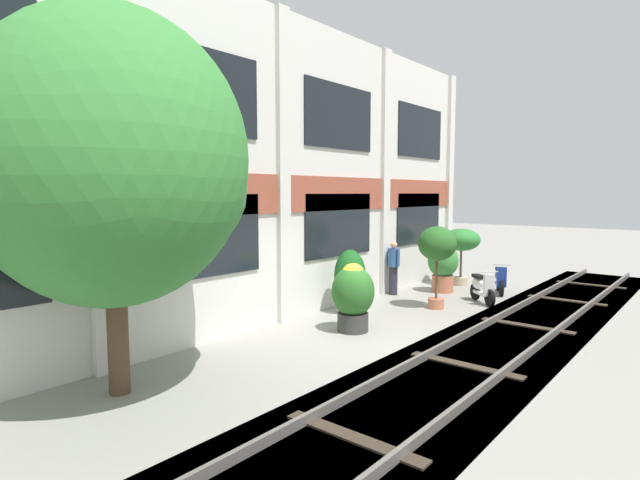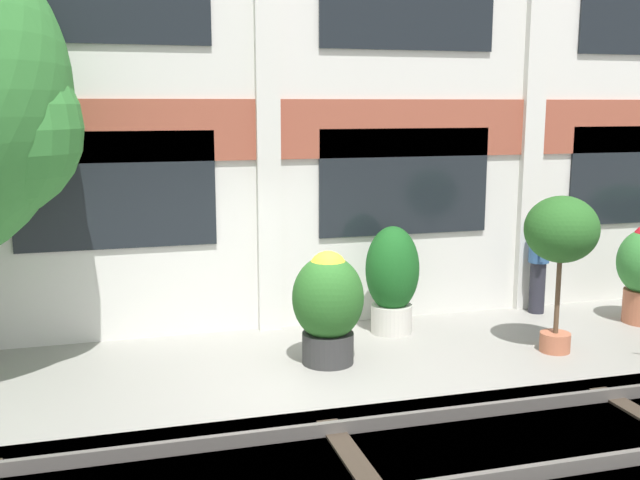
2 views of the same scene
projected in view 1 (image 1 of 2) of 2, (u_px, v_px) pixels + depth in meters
ground_plane at (366, 341)px, 10.56m from camera, size 80.00×80.00×0.00m
apartment_facade at (274, 169)px, 11.91m from camera, size 18.27×0.64×7.38m
rail_tracks at (468, 371)px, 9.14m from camera, size 25.91×2.80×0.43m
broadleaf_tree at (111, 166)px, 7.49m from camera, size 4.31×4.10×5.87m
potted_plant_stone_basin at (443, 264)px, 15.69m from camera, size 0.95×0.95×1.61m
potted_plant_low_pan at (461, 242)px, 16.78m from camera, size 1.24×1.24×1.92m
potted_plant_terracotta_small at (437, 247)px, 13.36m from camera, size 1.02×1.02×2.23m
potted_plant_glazed_jar at (350, 280)px, 12.92m from camera, size 0.82×0.82×1.66m
potted_plant_fluted_column at (353, 294)px, 11.22m from camera, size 0.97×0.97×1.55m
scooter_near_curb at (481, 287)px, 14.20m from camera, size 0.99×1.08×0.98m
scooter_second_parked at (500, 279)px, 15.55m from camera, size 1.28×0.76×0.98m
resident_by_doorway at (393, 266)px, 15.27m from camera, size 0.34×0.51×1.65m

